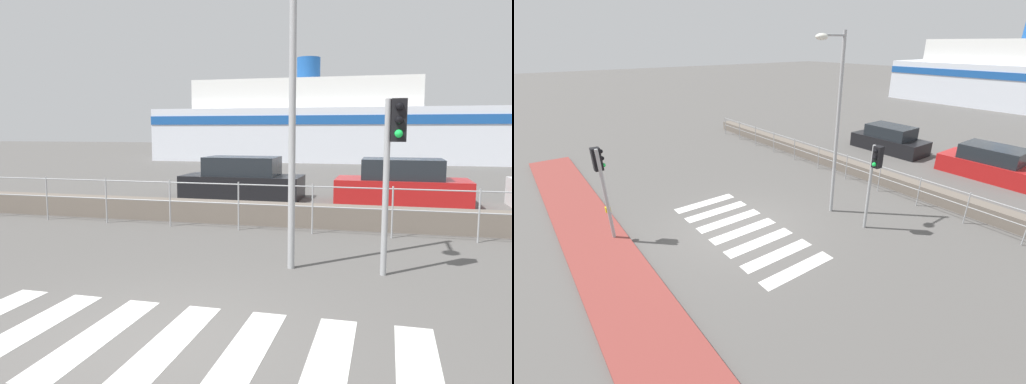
# 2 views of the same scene
# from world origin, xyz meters

# --- Properties ---
(ground_plane) EXTENTS (160.00, 160.00, 0.00)m
(ground_plane) POSITION_xyz_m (0.00, 0.00, 0.00)
(ground_plane) COLOR #565451
(crosswalk) EXTENTS (5.85, 2.40, 0.01)m
(crosswalk) POSITION_xyz_m (0.19, 0.00, 0.00)
(crosswalk) COLOR silver
(crosswalk) RESTS_ON ground_plane
(seawall) EXTENTS (25.61, 0.55, 0.55)m
(seawall) POSITION_xyz_m (0.00, 7.21, 0.27)
(seawall) COLOR #6B6056
(seawall) RESTS_ON ground_plane
(harbor_fence) EXTENTS (23.09, 0.04, 1.16)m
(harbor_fence) POSITION_xyz_m (0.00, 6.34, 0.76)
(harbor_fence) COLOR #9EA0A3
(harbor_fence) RESTS_ON ground_plane
(traffic_light_far) EXTENTS (0.34, 0.32, 2.88)m
(traffic_light_far) POSITION_xyz_m (2.61, 3.37, 2.12)
(traffic_light_far) COLOR #9EA0A3
(traffic_light_far) RESTS_ON ground_plane
(streetlamp) EXTENTS (0.32, 1.26, 6.12)m
(streetlamp) POSITION_xyz_m (0.95, 3.17, 3.80)
(streetlamp) COLOR #9EA0A3
(streetlamp) RESTS_ON ground_plane
(ferry_boat) EXTENTS (29.96, 8.17, 7.88)m
(ferry_boat) POSITION_xyz_m (-0.72, 34.13, 2.58)
(ferry_boat) COLOR silver
(ferry_boat) RESTS_ON ground_plane
(parked_car_black) EXTENTS (4.19, 1.78, 1.45)m
(parked_car_black) POSITION_xyz_m (-2.40, 11.83, 0.62)
(parked_car_black) COLOR black
(parked_car_black) RESTS_ON ground_plane
(parked_car_red) EXTENTS (4.20, 1.89, 1.46)m
(parked_car_red) POSITION_xyz_m (2.99, 11.83, 0.62)
(parked_car_red) COLOR #B21919
(parked_car_red) RESTS_ON ground_plane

